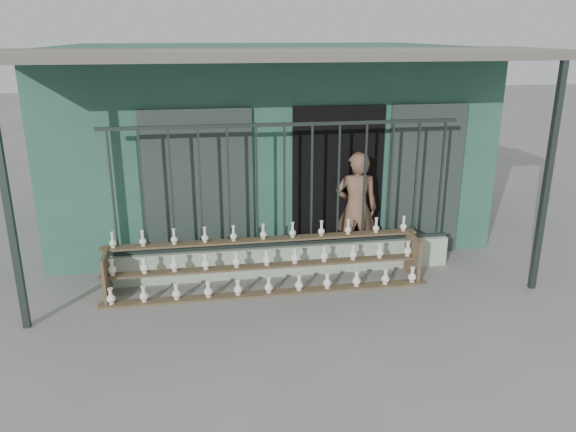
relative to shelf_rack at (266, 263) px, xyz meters
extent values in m
plane|color=slate|center=(0.33, -0.89, -0.36)|extent=(60.00, 60.00, 0.00)
cube|color=#295748|center=(0.33, 3.41, 1.24)|extent=(7.00, 5.00, 3.20)
cube|color=black|center=(1.23, 0.93, 0.84)|extent=(1.40, 0.12, 2.40)
cube|color=#232E29|center=(-0.87, 0.89, 0.84)|extent=(1.60, 0.08, 2.40)
cube|color=#232E29|center=(2.63, 0.89, 0.84)|extent=(1.20, 0.08, 2.40)
cube|color=#59544C|center=(0.33, 0.31, 2.79)|extent=(7.40, 2.00, 0.12)
cube|color=#283330|center=(-3.02, -0.64, 1.19)|extent=(0.08, 0.08, 3.10)
cube|color=#283330|center=(3.68, -0.64, 1.19)|extent=(0.08, 0.08, 3.10)
cube|color=#AABFA4|center=(0.33, 0.41, -0.13)|extent=(5.00, 0.20, 0.45)
cube|color=#283330|center=(-2.02, 0.41, 0.99)|extent=(0.03, 0.03, 1.80)
cube|color=#283330|center=(-1.63, 0.41, 0.99)|extent=(0.03, 0.03, 1.80)
cube|color=#283330|center=(-1.24, 0.41, 0.99)|extent=(0.03, 0.03, 1.80)
cube|color=#283330|center=(-0.85, 0.41, 0.99)|extent=(0.03, 0.03, 1.80)
cube|color=#283330|center=(-0.46, 0.41, 0.99)|extent=(0.03, 0.03, 1.80)
cube|color=#283330|center=(-0.07, 0.41, 0.99)|extent=(0.03, 0.03, 1.80)
cube|color=#283330|center=(0.33, 0.41, 0.99)|extent=(0.03, 0.03, 1.80)
cube|color=#283330|center=(0.72, 0.41, 0.99)|extent=(0.03, 0.03, 1.80)
cube|color=#283330|center=(1.11, 0.41, 0.99)|extent=(0.03, 0.03, 1.80)
cube|color=#283330|center=(1.50, 0.41, 0.99)|extent=(0.03, 0.03, 1.80)
cube|color=#283330|center=(1.89, 0.41, 0.99)|extent=(0.03, 0.03, 1.80)
cube|color=#283330|center=(2.28, 0.41, 0.99)|extent=(0.03, 0.03, 1.80)
cube|color=#283330|center=(2.68, 0.41, 0.99)|extent=(0.03, 0.03, 1.80)
cube|color=#283330|center=(0.33, 0.41, 1.86)|extent=(5.00, 0.04, 0.05)
cube|color=#283330|center=(0.33, 0.41, 0.12)|extent=(5.00, 0.04, 0.05)
cube|color=brown|center=(0.00, -0.24, -0.34)|extent=(4.50, 0.18, 0.03)
cube|color=brown|center=(0.00, 0.01, -0.04)|extent=(4.50, 0.18, 0.03)
cube|color=brown|center=(0.00, 0.26, 0.26)|extent=(4.50, 0.18, 0.03)
cube|color=brown|center=(-2.15, 0.01, -0.04)|extent=(0.04, 0.55, 0.64)
cube|color=brown|center=(2.15, 0.01, -0.04)|extent=(0.04, 0.55, 0.64)
imported|color=brown|center=(1.47, 0.67, 0.52)|extent=(0.71, 0.53, 1.75)
camera|label=1|loc=(-0.90, -7.16, 3.05)|focal=35.00mm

